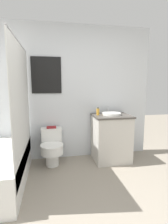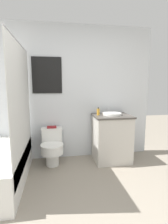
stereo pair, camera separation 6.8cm
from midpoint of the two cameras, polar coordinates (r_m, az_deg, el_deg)
name	(u,v)px [view 2 (the right image)]	position (r m, az deg, el deg)	size (l,w,h in m)	color
wall_back	(62,93)	(3.33, -6.75, 6.18)	(3.46, 0.07, 2.50)	silver
shower_area	(3,164)	(2.85, -24.22, -15.13)	(0.65, 1.55, 1.98)	white
toilet	(52,146)	(3.21, -9.75, -10.86)	(0.39, 0.53, 0.63)	white
vanity	(112,138)	(3.32, 9.59, -8.35)	(0.67, 0.58, 0.86)	beige
sink	(112,114)	(3.24, 9.67, -0.60)	(0.35, 0.38, 0.13)	white
soap_bottle	(98,112)	(3.18, 5.29, 0.06)	(0.05, 0.05, 0.14)	gold
book_on_tank	(52,127)	(3.25, -9.90, -4.88)	(0.17, 0.13, 0.02)	maroon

